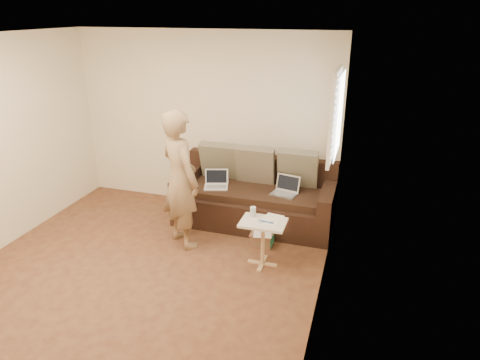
{
  "coord_description": "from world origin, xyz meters",
  "views": [
    {
      "loc": [
        2.32,
        -3.54,
        2.85
      ],
      "look_at": [
        0.8,
        1.4,
        0.78
      ],
      "focal_mm": 32.08,
      "sensor_mm": 36.0,
      "label": 1
    }
  ],
  "objects_px": {
    "side_table": "(263,243)",
    "drinking_glass": "(253,212)",
    "sofa": "(255,195)",
    "striped_box": "(262,238)",
    "person": "(180,180)",
    "laptop_white": "(216,188)",
    "laptop_silver": "(284,195)"
  },
  "relations": [
    {
      "from": "side_table",
      "to": "drinking_glass",
      "type": "relative_size",
      "value": 4.78
    },
    {
      "from": "person",
      "to": "side_table",
      "type": "bearing_deg",
      "value": -154.84
    },
    {
      "from": "sofa",
      "to": "side_table",
      "type": "relative_size",
      "value": 3.83
    },
    {
      "from": "person",
      "to": "drinking_glass",
      "type": "height_order",
      "value": "person"
    },
    {
      "from": "sofa",
      "to": "person",
      "type": "height_order",
      "value": "person"
    },
    {
      "from": "person",
      "to": "side_table",
      "type": "height_order",
      "value": "person"
    },
    {
      "from": "person",
      "to": "drinking_glass",
      "type": "bearing_deg",
      "value": -151.02
    },
    {
      "from": "laptop_silver",
      "to": "side_table",
      "type": "relative_size",
      "value": 0.59
    },
    {
      "from": "person",
      "to": "laptop_white",
      "type": "bearing_deg",
      "value": -71.05
    },
    {
      "from": "laptop_white",
      "to": "side_table",
      "type": "xyz_separation_m",
      "value": [
        0.91,
        -0.9,
        -0.23
      ]
    },
    {
      "from": "laptop_white",
      "to": "drinking_glass",
      "type": "bearing_deg",
      "value": -63.69
    },
    {
      "from": "laptop_white",
      "to": "side_table",
      "type": "bearing_deg",
      "value": -61.65
    },
    {
      "from": "person",
      "to": "drinking_glass",
      "type": "distance_m",
      "value": 1.0
    },
    {
      "from": "side_table",
      "to": "drinking_glass",
      "type": "height_order",
      "value": "drinking_glass"
    },
    {
      "from": "laptop_silver",
      "to": "side_table",
      "type": "height_order",
      "value": "laptop_silver"
    },
    {
      "from": "laptop_silver",
      "to": "laptop_white",
      "type": "relative_size",
      "value": 1.03
    },
    {
      "from": "drinking_glass",
      "to": "person",
      "type": "bearing_deg",
      "value": 173.8
    },
    {
      "from": "sofa",
      "to": "striped_box",
      "type": "xyz_separation_m",
      "value": [
        0.27,
        -0.58,
        -0.33
      ]
    },
    {
      "from": "laptop_white",
      "to": "side_table",
      "type": "height_order",
      "value": "laptop_white"
    },
    {
      "from": "side_table",
      "to": "drinking_glass",
      "type": "bearing_deg",
      "value": 148.27
    },
    {
      "from": "laptop_silver",
      "to": "striped_box",
      "type": "relative_size",
      "value": 1.16
    },
    {
      "from": "striped_box",
      "to": "side_table",
      "type": "bearing_deg",
      "value": -75.84
    },
    {
      "from": "person",
      "to": "side_table",
      "type": "distance_m",
      "value": 1.28
    },
    {
      "from": "striped_box",
      "to": "drinking_glass",
      "type": "bearing_deg",
      "value": -95.12
    },
    {
      "from": "sofa",
      "to": "striped_box",
      "type": "bearing_deg",
      "value": -65.12
    },
    {
      "from": "laptop_silver",
      "to": "laptop_white",
      "type": "distance_m",
      "value": 0.96
    },
    {
      "from": "side_table",
      "to": "striped_box",
      "type": "bearing_deg",
      "value": 104.16
    },
    {
      "from": "laptop_silver",
      "to": "side_table",
      "type": "bearing_deg",
      "value": -79.97
    },
    {
      "from": "laptop_white",
      "to": "striped_box",
      "type": "xyz_separation_m",
      "value": [
        0.79,
        -0.44,
        -0.43
      ]
    },
    {
      "from": "sofa",
      "to": "person",
      "type": "xyz_separation_m",
      "value": [
        -0.73,
        -0.84,
        0.46
      ]
    },
    {
      "from": "sofa",
      "to": "laptop_silver",
      "type": "height_order",
      "value": "sofa"
    },
    {
      "from": "laptop_silver",
      "to": "side_table",
      "type": "xyz_separation_m",
      "value": [
        -0.05,
        -0.94,
        -0.23
      ]
    }
  ]
}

